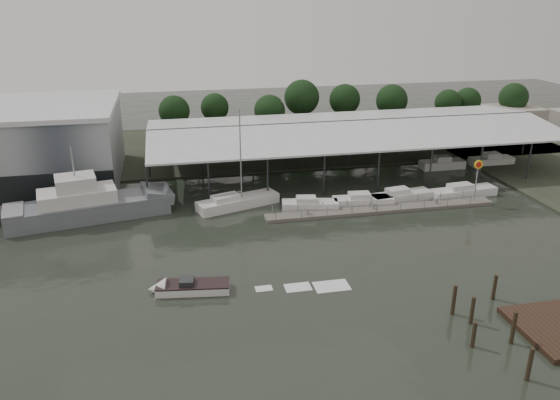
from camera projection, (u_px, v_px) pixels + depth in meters
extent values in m
plane|color=#242A22|center=(274.00, 261.00, 52.68)|extent=(200.00, 200.00, 0.00)
cube|color=#32382A|center=(225.00, 147.00, 91.04)|extent=(140.00, 30.00, 0.30)
cube|color=gray|center=(25.00, 146.00, 72.96)|extent=(24.00, 20.00, 10.00)
cube|color=black|center=(11.00, 192.00, 64.84)|extent=(24.00, 0.30, 4.00)
cube|color=white|center=(18.00, 108.00, 71.10)|extent=(24.50, 20.50, 0.60)
cube|color=#2A2C2F|center=(351.00, 121.00, 79.12)|extent=(58.00, 0.40, 0.30)
cylinder|color=#2A2C2F|center=(147.00, 187.00, 64.48)|extent=(0.24, 0.24, 5.50)
cylinder|color=#2A2C2F|center=(150.00, 139.00, 85.51)|extent=(0.24, 0.24, 5.50)
cylinder|color=#2A2C2F|center=(485.00, 122.00, 96.62)|extent=(0.24, 0.24, 5.50)
cube|color=#666059|center=(381.00, 209.00, 64.62)|extent=(28.00, 2.00, 0.40)
cylinder|color=gray|center=(275.00, 216.00, 61.09)|extent=(0.10, 0.10, 1.20)
cylinder|color=gray|center=(478.00, 194.00, 67.72)|extent=(0.10, 0.10, 1.20)
cube|color=gray|center=(374.00, 206.00, 64.25)|extent=(0.30, 0.30, 0.70)
cylinder|color=gray|center=(476.00, 184.00, 66.10)|extent=(0.16, 0.16, 5.00)
cylinder|color=yellow|center=(479.00, 165.00, 65.21)|extent=(1.10, 0.12, 1.10)
cylinder|color=red|center=(479.00, 165.00, 65.14)|extent=(0.70, 0.05, 0.70)
cube|color=gray|center=(511.00, 117.00, 103.64)|extent=(10.00, 8.00, 4.00)
cube|color=slate|center=(89.00, 210.00, 62.45)|extent=(18.37, 8.39, 2.40)
cube|color=slate|center=(157.00, 193.00, 64.99)|extent=(4.25, 5.32, 1.84)
cube|color=silver|center=(78.00, 197.00, 61.42)|extent=(8.99, 5.68, 1.80)
cube|color=silver|center=(75.00, 183.00, 60.81)|extent=(4.87, 4.29, 1.61)
cylinder|color=gray|center=(73.00, 162.00, 59.96)|extent=(0.18, 0.18, 3.50)
cube|color=gray|center=(13.00, 210.00, 59.10)|extent=(3.03, 5.07, 0.15)
cube|color=silver|center=(238.00, 203.00, 65.77)|extent=(10.39, 5.68, 1.40)
cube|color=silver|center=(226.00, 198.00, 64.69)|extent=(3.63, 2.73, 0.80)
cylinder|color=gray|center=(241.00, 155.00, 63.91)|extent=(0.16, 0.16, 11.02)
cylinder|color=gray|center=(228.00, 194.00, 64.65)|extent=(3.36, 1.23, 0.12)
cube|color=silver|center=(193.00, 288.00, 47.21)|extent=(6.48, 2.83, 0.90)
cone|color=silver|center=(157.00, 289.00, 47.01)|extent=(1.86, 2.20, 2.00)
cube|color=black|center=(193.00, 284.00, 47.07)|extent=(6.49, 2.89, 0.12)
cube|color=#2A2C2F|center=(187.00, 281.00, 46.95)|extent=(1.38, 1.55, 0.50)
cube|color=silver|center=(264.00, 289.00, 47.74)|extent=(2.30, 1.50, 0.04)
cube|color=silver|center=(298.00, 287.00, 47.94)|extent=(3.10, 2.00, 0.04)
cube|color=silver|center=(332.00, 286.00, 48.14)|extent=(3.90, 2.50, 0.04)
cube|color=silver|center=(310.00, 206.00, 64.95)|extent=(6.93, 3.36, 1.10)
cube|color=silver|center=(306.00, 200.00, 64.56)|extent=(2.58, 2.00, 0.70)
cube|color=silver|center=(363.00, 201.00, 66.24)|extent=(7.46, 2.89, 1.10)
cube|color=silver|center=(359.00, 196.00, 65.85)|extent=(2.69, 1.84, 0.70)
cube|color=silver|center=(401.00, 197.00, 67.70)|extent=(8.23, 3.43, 1.10)
cube|color=silver|center=(398.00, 191.00, 67.32)|extent=(3.01, 2.02, 0.70)
cube|color=silver|center=(463.00, 192.00, 69.23)|extent=(8.94, 3.02, 1.10)
cube|color=silver|center=(460.00, 187.00, 68.85)|extent=(3.21, 1.89, 0.70)
cylinder|color=#312618|center=(472.00, 314.00, 42.47)|extent=(0.32, 0.32, 2.95)
cylinder|color=#312618|center=(513.00, 331.00, 39.98)|extent=(0.32, 0.32, 3.27)
cylinder|color=#312618|center=(473.00, 338.00, 39.70)|extent=(0.32, 0.32, 2.67)
cylinder|color=#312618|center=(453.00, 303.00, 43.62)|extent=(0.32, 0.32, 3.22)
cylinder|color=#312618|center=(494.00, 290.00, 45.84)|extent=(0.32, 0.32, 2.90)
cylinder|color=#312618|center=(529.00, 368.00, 36.17)|extent=(0.32, 0.32, 3.14)
cylinder|color=black|center=(176.00, 130.00, 94.36)|extent=(0.50, 0.50, 3.78)
sphere|color=#173214|center=(174.00, 111.00, 93.15)|extent=(5.29, 5.29, 5.29)
cylinder|color=black|center=(216.00, 125.00, 98.61)|extent=(0.50, 0.50, 3.58)
sphere|color=#173214|center=(215.00, 107.00, 97.46)|extent=(5.01, 5.01, 5.01)
cylinder|color=black|center=(270.00, 130.00, 94.49)|extent=(0.50, 0.50, 3.81)
sphere|color=#173214|center=(270.00, 110.00, 93.27)|extent=(5.34, 5.34, 5.34)
cylinder|color=black|center=(301.00, 120.00, 100.53)|extent=(0.50, 0.50, 4.57)
sphere|color=#173214|center=(302.00, 97.00, 99.06)|extent=(6.39, 6.39, 6.39)
cylinder|color=black|center=(344.00, 119.00, 102.09)|extent=(0.50, 0.50, 4.08)
sphere|color=#173214|center=(345.00, 100.00, 100.78)|extent=(5.71, 5.71, 5.71)
cylinder|color=black|center=(390.00, 120.00, 101.13)|extent=(0.50, 0.50, 4.12)
sphere|color=#173214|center=(392.00, 100.00, 99.80)|extent=(5.77, 5.77, 5.77)
cylinder|color=black|center=(446.00, 119.00, 103.05)|extent=(0.50, 0.50, 3.53)
sphere|color=#173214|center=(448.00, 103.00, 101.92)|extent=(4.94, 4.94, 4.94)
cylinder|color=black|center=(465.00, 118.00, 104.49)|extent=(0.50, 0.50, 3.57)
sphere|color=#173214|center=(467.00, 101.00, 103.34)|extent=(5.00, 5.00, 5.00)
cylinder|color=black|center=(511.00, 116.00, 105.38)|extent=(0.50, 0.50, 3.90)
sphere|color=#173214|center=(514.00, 97.00, 104.13)|extent=(5.46, 5.46, 5.46)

